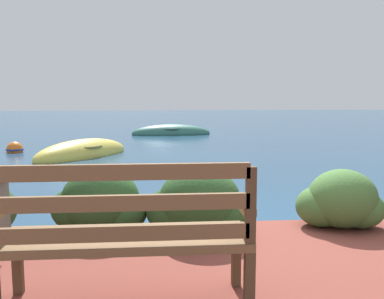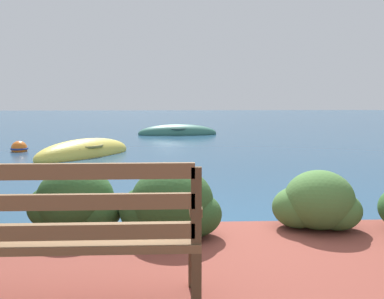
{
  "view_description": "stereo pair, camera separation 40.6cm",
  "coord_description": "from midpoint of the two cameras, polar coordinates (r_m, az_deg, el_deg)",
  "views": [
    {
      "loc": [
        -1.09,
        -4.26,
        1.52
      ],
      "look_at": [
        -0.23,
        6.07,
        0.21
      ],
      "focal_mm": 40.0,
      "sensor_mm": 36.0,
      "label": 1
    },
    {
      "loc": [
        -0.68,
        -4.29,
        1.52
      ],
      "look_at": [
        -0.23,
        6.07,
        0.21
      ],
      "focal_mm": 40.0,
      "sensor_mm": 36.0,
      "label": 2
    }
  ],
  "objects": [
    {
      "name": "hedge_clump_left",
      "position": [
        4.25,
        -14.95,
        -7.06
      ],
      "size": [
        0.92,
        0.67,
        0.63
      ],
      "color": "#284C23",
      "rests_on": "patio_terrace"
    },
    {
      "name": "rowboat_mid",
      "position": [
        16.68,
        -3.5,
        2.18
      ],
      "size": [
        3.12,
        1.13,
        0.71
      ],
      "rotation": [
        0.0,
        0.0,
        0.06
      ],
      "color": "#336B5B",
      "rests_on": "ground_plane"
    },
    {
      "name": "park_bench",
      "position": [
        2.68,
        -13.24,
        -10.71
      ],
      "size": [
        1.53,
        0.48,
        0.93
      ],
      "rotation": [
        0.0,
        0.0,
        -0.05
      ],
      "color": "brown",
      "rests_on": "patio_terrace"
    },
    {
      "name": "hedge_clump_right",
      "position": [
        4.44,
        16.74,
        -6.76
      ],
      "size": [
        0.86,
        0.62,
        0.58
      ],
      "color": "#426B33",
      "rests_on": "patio_terrace"
    },
    {
      "name": "rowboat_nearest",
      "position": [
        11.12,
        -15.39,
        -0.57
      ],
      "size": [
        2.52,
        2.96,
        0.76
      ],
      "rotation": [
        0.0,
        0.0,
        4.08
      ],
      "color": "#DBC64C",
      "rests_on": "ground_plane"
    },
    {
      "name": "mooring_buoy",
      "position": [
        12.54,
        -23.42,
        -0.0
      ],
      "size": [
        0.47,
        0.47,
        0.43
      ],
      "color": "orange",
      "rests_on": "ground_plane"
    },
    {
      "name": "hedge_clump_centre",
      "position": [
        4.01,
        -2.13,
        -7.52
      ],
      "size": [
        0.96,
        0.69,
        0.65
      ],
      "color": "#284C23",
      "rests_on": "patio_terrace"
    },
    {
      "name": "ground_plane",
      "position": [
        4.62,
        6.7,
        -12.04
      ],
      "size": [
        80.0,
        80.0,
        0.0
      ],
      "color": "navy"
    }
  ]
}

